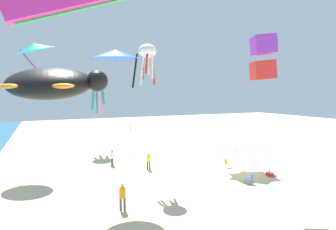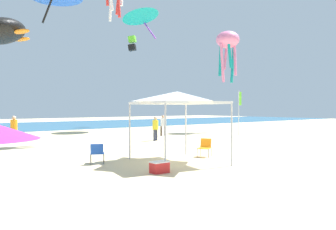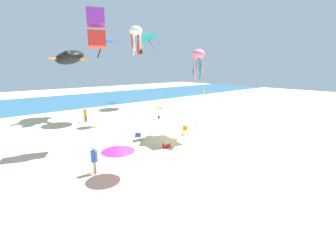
{
  "view_description": "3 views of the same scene",
  "coord_description": "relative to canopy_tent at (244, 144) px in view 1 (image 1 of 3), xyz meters",
  "views": [
    {
      "loc": [
        -20.35,
        16.21,
        7.27
      ],
      "look_at": [
        0.18,
        6.71,
        5.48
      ],
      "focal_mm": 29.14,
      "sensor_mm": 36.0,
      "label": 1
    },
    {
      "loc": [
        -9.62,
        -10.65,
        2.23
      ],
      "look_at": [
        -1.25,
        -0.25,
        1.94
      ],
      "focal_mm": 34.92,
      "sensor_mm": 36.0,
      "label": 2
    },
    {
      "loc": [
        -14.99,
        -15.71,
        6.61
      ],
      "look_at": [
        -1.24,
        -0.14,
        2.29
      ],
      "focal_mm": 24.69,
      "sensor_mm": 36.0,
      "label": 3
    }
  ],
  "objects": [
    {
      "name": "ground",
      "position": [
        0.94,
        0.48,
        -2.68
      ],
      "size": [
        120.0,
        120.0,
        0.1
      ],
      "primitive_type": "cube",
      "color": "beige"
    },
    {
      "name": "canopy_tent",
      "position": [
        0.0,
        0.0,
        0.0
      ],
      "size": [
        3.56,
        4.04,
        2.9
      ],
      "rotation": [
        0.0,
        0.0,
        -0.2
      ],
      "color": "#B7B7BC",
      "rests_on": "ground"
    },
    {
      "name": "folding_chair_near_cooler",
      "position": [
        1.98,
        0.37,
        -2.16
      ],
      "size": [
        0.8,
        0.76,
        0.82
      ],
      "rotation": [
        0.0,
        0.0,
        5.24
      ],
      "color": "black",
      "rests_on": "ground"
    },
    {
      "name": "folding_chair_left_of_tent",
      "position": [
        -2.74,
        1.73,
        -2.16
      ],
      "size": [
        0.75,
        0.8,
        0.82
      ],
      "rotation": [
        0.0,
        0.0,
        2.63
      ],
      "color": "black",
      "rests_on": "ground"
    },
    {
      "name": "cooler_box",
      "position": [
        -1.91,
        -1.3,
        -2.43
      ],
      "size": [
        0.62,
        0.42,
        0.4
      ],
      "color": "red",
      "rests_on": "ground"
    },
    {
      "name": "banner_flag",
      "position": [
        12.54,
        6.92,
        -0.44
      ],
      "size": [
        0.36,
        0.06,
        3.64
      ],
      "color": "silver",
      "rests_on": "ground"
    },
    {
      "name": "person_far_stroller",
      "position": [
        7.42,
        10.47,
        -1.65
      ],
      "size": [
        0.4,
        0.4,
        1.66
      ],
      "rotation": [
        0.0,
        0.0,
        5.68
      ],
      "color": "brown",
      "rests_on": "ground"
    },
    {
      "name": "person_near_umbrella",
      "position": [
        -3.27,
        12.34,
        -1.61
      ],
      "size": [
        0.41,
        0.41,
        1.73
      ],
      "rotation": [
        0.0,
        0.0,
        3.8
      ],
      "color": "brown",
      "rests_on": "ground"
    },
    {
      "name": "person_kite_handler",
      "position": [
        4.56,
        7.65,
        -1.66
      ],
      "size": [
        0.41,
        0.39,
        1.65
      ],
      "rotation": [
        0.0,
        0.0,
        0.47
      ],
      "color": "#33384C",
      "rests_on": "ground"
    },
    {
      "name": "kite_delta_teal",
      "position": [
        9.72,
        17.18,
        9.03
      ],
      "size": [
        4.7,
        4.73,
        3.19
      ],
      "rotation": [
        0.0,
        0.0,
        3.46
      ],
      "color": "teal"
    },
    {
      "name": "kite_box_purple",
      "position": [
        -5.43,
        3.26,
        7.01
      ],
      "size": [
        1.84,
        1.9,
        2.99
      ],
      "rotation": [
        0.0,
        0.0,
        2.72
      ],
      "color": "purple"
    },
    {
      "name": "kite_octopus_white",
      "position": [
        2.01,
        8.65,
        7.98
      ],
      "size": [
        1.51,
        1.51,
        3.35
      ],
      "rotation": [
        0.0,
        0.0,
        5.77
      ],
      "color": "white"
    },
    {
      "name": "kite_turtle_black",
      "position": [
        -3.29,
        16.16,
        5.19
      ],
      "size": [
        5.7,
        5.81,
        2.4
      ],
      "rotation": [
        0.0,
        0.0,
        4.3
      ],
      "color": "black"
    },
    {
      "name": "kite_delta_blue",
      "position": [
        -0.58,
        11.96,
        7.35
      ],
      "size": [
        4.83,
        4.83,
        2.71
      ],
      "rotation": [
        0.0,
        0.0,
        0.91
      ],
      "color": "blue"
    },
    {
      "name": "kite_octopus_pink",
      "position": [
        15.09,
        10.37,
        5.78
      ],
      "size": [
        2.18,
        2.18,
        4.84
      ],
      "rotation": [
        0.0,
        0.0,
        1.0
      ],
      "color": "pink"
    }
  ]
}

